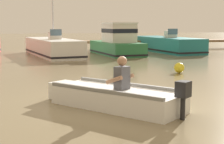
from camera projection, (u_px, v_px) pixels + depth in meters
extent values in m
plane|color=#7A6B4C|center=(133.00, 100.00, 9.01)|extent=(120.00, 120.00, 0.00)
cube|color=brown|center=(161.00, 41.00, 26.59)|extent=(15.66, 1.50, 0.16)
cylinder|color=brown|center=(60.00, 44.00, 24.54)|extent=(0.24, 0.24, 1.02)
cylinder|color=brown|center=(164.00, 43.00, 25.93)|extent=(0.24, 0.24, 0.98)
cube|color=white|center=(117.00, 98.00, 8.19)|extent=(2.88, 3.05, 0.44)
cube|color=white|center=(63.00, 90.00, 9.23)|extent=(0.72, 0.70, 0.42)
cube|color=gray|center=(102.00, 91.00, 7.75)|extent=(2.08, 2.33, 0.08)
cube|color=gray|center=(129.00, 85.00, 8.55)|extent=(2.08, 2.33, 0.08)
cube|color=white|center=(120.00, 91.00, 8.10)|extent=(0.94, 0.88, 0.06)
cylinder|color=black|center=(183.00, 106.00, 7.18)|extent=(0.14, 0.14, 0.54)
cube|color=black|center=(183.00, 89.00, 7.14)|extent=(0.37, 0.37, 0.32)
cube|color=#4C4C51|center=(122.00, 78.00, 8.03)|extent=(0.40, 0.39, 0.52)
sphere|color=#9E7051|center=(122.00, 61.00, 7.98)|extent=(0.22, 0.22, 0.22)
cylinder|color=#9E7051|center=(114.00, 80.00, 7.89)|extent=(0.35, 0.38, 0.23)
cylinder|color=#9E7051|center=(126.00, 78.00, 8.24)|extent=(0.35, 0.38, 0.23)
cube|color=white|center=(53.00, 47.00, 21.34)|extent=(3.38, 6.88, 0.98)
cube|color=black|center=(53.00, 53.00, 21.38)|extent=(3.42, 6.93, 0.10)
cube|color=silver|center=(55.00, 35.00, 20.80)|extent=(0.77, 0.64, 0.44)
cube|color=slate|center=(56.00, 32.00, 20.54)|extent=(0.66, 0.19, 0.36)
cylinder|color=silver|center=(53.00, 5.00, 20.86)|extent=(0.10, 0.10, 3.88)
cube|color=#287042|center=(116.00, 48.00, 22.03)|extent=(2.68, 5.03, 0.77)
cube|color=black|center=(116.00, 52.00, 22.06)|extent=(2.72, 5.08, 0.10)
cube|color=silver|center=(119.00, 33.00, 21.50)|extent=(1.81, 2.23, 1.10)
cube|color=black|center=(119.00, 31.00, 21.48)|extent=(1.85, 2.26, 0.24)
cube|color=white|center=(119.00, 23.00, 21.42)|extent=(1.90, 2.34, 0.08)
cube|color=#1E727A|center=(167.00, 44.00, 24.18)|extent=(3.15, 6.73, 0.97)
cube|color=black|center=(167.00, 49.00, 24.22)|extent=(3.19, 6.77, 0.10)
cube|color=silver|center=(171.00, 34.00, 23.63)|extent=(0.79, 0.62, 0.44)
cube|color=slate|center=(173.00, 31.00, 23.37)|extent=(0.71, 0.17, 0.36)
sphere|color=yellow|center=(179.00, 68.00, 13.94)|extent=(0.40, 0.40, 0.40)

